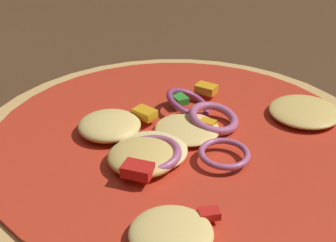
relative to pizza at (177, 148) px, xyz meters
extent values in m
cube|color=#4C301C|center=(-0.02, -0.02, -0.03)|extent=(1.25, 1.02, 0.03)
cylinder|color=tan|center=(0.00, 0.00, 0.00)|extent=(0.28, 0.28, 0.02)
cylinder|color=red|center=(0.00, 0.00, 0.01)|extent=(0.25, 0.25, 0.00)
ellipsoid|color=#EFCC72|center=(-0.03, -0.09, 0.01)|extent=(0.04, 0.04, 0.01)
ellipsoid|color=#E5BC60|center=(0.10, 0.00, 0.01)|extent=(0.05, 0.05, 0.01)
ellipsoid|color=#EFCC72|center=(-0.04, 0.02, 0.01)|extent=(0.04, 0.04, 0.01)
ellipsoid|color=#E5BC60|center=(-0.03, -0.03, 0.01)|extent=(0.04, 0.04, 0.01)
ellipsoid|color=#EFCC72|center=(0.01, 0.00, 0.01)|extent=(0.04, 0.04, 0.01)
ellipsoid|color=#F4DB8E|center=(-0.02, -0.02, 0.01)|extent=(0.05, 0.05, 0.01)
torus|color=#93386B|center=(0.02, 0.03, 0.01)|extent=(0.04, 0.04, 0.02)
torus|color=#B25984|center=(-0.02, -0.02, 0.01)|extent=(0.04, 0.04, 0.01)
torus|color=#B25984|center=(0.02, -0.03, 0.01)|extent=(0.04, 0.04, 0.01)
torus|color=#B25984|center=(0.03, 0.01, 0.02)|extent=(0.05, 0.05, 0.01)
cube|color=orange|center=(0.04, 0.05, 0.02)|extent=(0.02, 0.02, 0.01)
cube|color=red|center=(-0.04, -0.04, 0.02)|extent=(0.02, 0.02, 0.01)
cube|color=orange|center=(0.02, 0.00, 0.01)|extent=(0.01, 0.01, 0.00)
cube|color=red|center=(-0.01, -0.08, 0.01)|extent=(0.01, 0.01, 0.00)
cube|color=#2D8C28|center=(0.01, 0.04, 0.01)|extent=(0.01, 0.01, 0.01)
cube|color=orange|center=(-0.01, 0.03, 0.02)|extent=(0.02, 0.02, 0.01)
camera|label=1|loc=(-0.09, -0.27, 0.18)|focal=53.84mm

